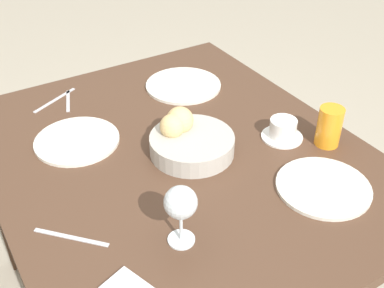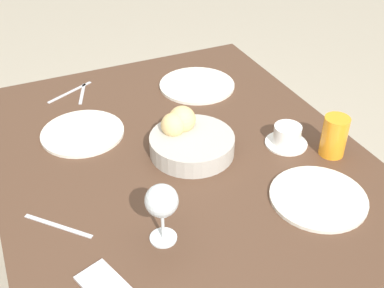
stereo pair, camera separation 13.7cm
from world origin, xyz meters
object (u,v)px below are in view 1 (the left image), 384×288
object	(u,v)px
knife_silver	(71,237)
plate_near_left	(323,187)
fork_silver	(55,100)
wine_glass	(181,204)
bread_basket	(187,138)
spoon_coffee	(68,101)
plate_near_right	(183,85)
coffee_cup	(283,130)
plate_far_center	(77,141)
juice_glass	(329,127)

from	to	relation	value
knife_silver	plate_near_left	bearing A→B (deg)	-105.71
fork_silver	wine_glass	bearing A→B (deg)	-176.74
bread_basket	wine_glass	distance (m)	0.36
plate_near_left	spoon_coffee	xyz separation A→B (m)	(0.78, 0.42, -0.00)
plate_near_right	fork_silver	distance (m)	0.45
coffee_cup	spoon_coffee	world-z (taller)	coffee_cup
plate_near_right	spoon_coffee	distance (m)	0.40
wine_glass	plate_far_center	bearing A→B (deg)	7.47
fork_silver	spoon_coffee	xyz separation A→B (m)	(-0.03, -0.04, 0.00)
bread_basket	spoon_coffee	world-z (taller)	bread_basket
plate_near_right	fork_silver	world-z (taller)	plate_near_right
plate_near_left	coffee_cup	size ratio (longest dim) A/B	1.99
plate_near_right	coffee_cup	xyz separation A→B (m)	(-0.43, -0.09, 0.02)
plate_near_left	plate_near_right	distance (m)	0.67
wine_glass	spoon_coffee	bearing A→B (deg)	0.58
plate_near_left	wine_glass	size ratio (longest dim) A/B	1.59
fork_silver	spoon_coffee	distance (m)	0.05
bread_basket	fork_silver	world-z (taller)	bread_basket
plate_near_right	juice_glass	xyz separation A→B (m)	(-0.52, -0.18, 0.06)
bread_basket	juice_glass	world-z (taller)	juice_glass
plate_near_right	fork_silver	size ratio (longest dim) A/B	1.54
plate_near_right	plate_far_center	xyz separation A→B (m)	(-0.13, 0.44, 0.00)
plate_far_center	spoon_coffee	size ratio (longest dim) A/B	1.83
plate_far_center	knife_silver	xyz separation A→B (m)	(-0.36, 0.15, -0.00)
bread_basket	juice_glass	distance (m)	0.41
juice_glass	coffee_cup	xyz separation A→B (m)	(0.09, 0.09, -0.03)
fork_silver	plate_far_center	bearing A→B (deg)	175.45
juice_glass	wine_glass	bearing A→B (deg)	101.11
plate_near_right	wine_glass	bearing A→B (deg)	149.11
bread_basket	coffee_cup	xyz separation A→B (m)	(-0.09, -0.28, -0.01)
juice_glass	coffee_cup	bearing A→B (deg)	45.00
plate_far_center	spoon_coffee	bearing A→B (deg)	-13.42
bread_basket	coffee_cup	distance (m)	0.29
juice_glass	knife_silver	distance (m)	0.78
fork_silver	knife_silver	world-z (taller)	same
juice_glass	coffee_cup	world-z (taller)	juice_glass
bread_basket	plate_near_right	bearing A→B (deg)	-28.70
bread_basket	juice_glass	bearing A→B (deg)	-116.74
fork_silver	knife_silver	distance (m)	0.66
bread_basket	fork_silver	bearing A→B (deg)	26.43
knife_silver	coffee_cup	bearing A→B (deg)	-84.80
plate_near_left	plate_near_right	world-z (taller)	same
spoon_coffee	plate_near_right	bearing A→B (deg)	-106.43
bread_basket	plate_far_center	bearing A→B (deg)	51.57
plate_far_center	wine_glass	size ratio (longest dim) A/B	1.61
plate_near_right	spoon_coffee	size ratio (longest dim) A/B	1.94
coffee_cup	bread_basket	bearing A→B (deg)	71.31
plate_near_left	wine_glass	world-z (taller)	wine_glass
bread_basket	plate_near_left	world-z (taller)	bread_basket
coffee_cup	spoon_coffee	bearing A→B (deg)	41.28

